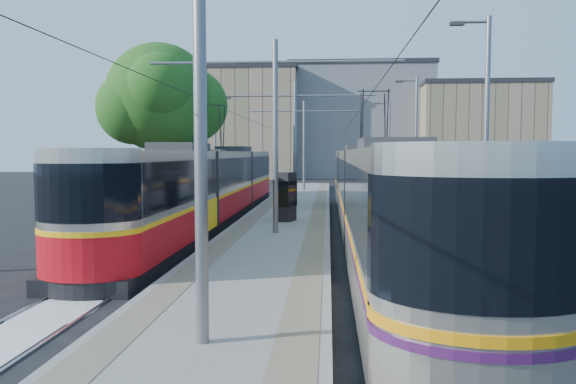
{
  "coord_description": "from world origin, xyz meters",
  "views": [
    {
      "loc": [
        1.93,
        -12.39,
        3.23
      ],
      "look_at": [
        0.25,
        10.86,
        1.6
      ],
      "focal_mm": 35.0,
      "sensor_mm": 36.0,
      "label": 1
    }
  ],
  "objects": [
    {
      "name": "catenary",
      "position": [
        0.0,
        14.15,
        4.52
      ],
      "size": [
        9.2,
        70.0,
        7.0
      ],
      "color": "slate",
      "rests_on": "platform"
    },
    {
      "name": "shelter",
      "position": [
        0.14,
        11.55,
        1.4
      ],
      "size": [
        0.87,
        1.09,
        2.1
      ],
      "rotation": [
        0.0,
        0.0,
        -0.35
      ],
      "color": "black",
      "rests_on": "platform"
    },
    {
      "name": "street_lamps",
      "position": [
        -0.0,
        21.0,
        4.18
      ],
      "size": [
        15.18,
        38.22,
        8.0
      ],
      "color": "slate",
      "rests_on": "ground"
    },
    {
      "name": "platform",
      "position": [
        0.0,
        17.0,
        0.15
      ],
      "size": [
        4.0,
        50.0,
        0.3
      ],
      "primitive_type": "cube",
      "color": "gray",
      "rests_on": "ground"
    },
    {
      "name": "track_arrow",
      "position": [
        -3.6,
        -3.0,
        0.01
      ],
      "size": [
        1.2,
        5.0,
        0.01
      ],
      "primitive_type": "cube",
      "color": "silver",
      "rests_on": "ground"
    },
    {
      "name": "building_centre",
      "position": [
        6.0,
        64.0,
        7.33
      ],
      "size": [
        18.36,
        14.28,
        14.64
      ],
      "color": "gray",
      "rests_on": "ground"
    },
    {
      "name": "building_left",
      "position": [
        -10.0,
        60.0,
        6.93
      ],
      "size": [
        16.32,
        12.24,
        13.84
      ],
      "color": "#9D836A",
      "rests_on": "ground"
    },
    {
      "name": "building_right",
      "position": [
        20.0,
        58.0,
        5.84
      ],
      "size": [
        14.28,
        10.2,
        11.67
      ],
      "color": "#9D836A",
      "rests_on": "ground"
    },
    {
      "name": "tree",
      "position": [
        -6.26,
        15.96,
        5.92
      ],
      "size": [
        6.03,
        5.57,
        8.76
      ],
      "color": "#382314",
      "rests_on": "ground"
    },
    {
      "name": "rails",
      "position": [
        0.0,
        17.0,
        0.02
      ],
      "size": [
        8.71,
        70.0,
        0.03
      ],
      "color": "gray",
      "rests_on": "ground"
    },
    {
      "name": "tactile_strip_left",
      "position": [
        -1.45,
        17.0,
        0.3
      ],
      "size": [
        0.7,
        50.0,
        0.01
      ],
      "primitive_type": "cube",
      "color": "gray",
      "rests_on": "platform"
    },
    {
      "name": "tactile_strip_right",
      "position": [
        1.45,
        17.0,
        0.3
      ],
      "size": [
        0.7,
        50.0,
        0.01
      ],
      "primitive_type": "cube",
      "color": "gray",
      "rests_on": "platform"
    },
    {
      "name": "tram_left",
      "position": [
        -3.6,
        14.22,
        1.71
      ],
      "size": [
        2.43,
        29.97,
        5.5
      ],
      "color": "black",
      "rests_on": "ground"
    },
    {
      "name": "tram_right",
      "position": [
        3.6,
        8.65,
        1.86
      ],
      "size": [
        2.43,
        31.51,
        5.5
      ],
      "color": "black",
      "rests_on": "ground"
    },
    {
      "name": "ground",
      "position": [
        0.0,
        0.0,
        0.0
      ],
      "size": [
        160.0,
        160.0,
        0.0
      ],
      "primitive_type": "plane",
      "color": "black",
      "rests_on": "ground"
    }
  ]
}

